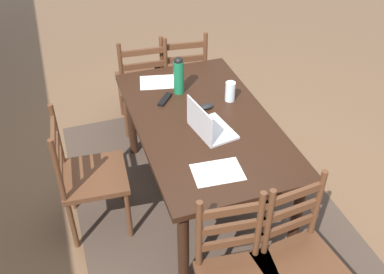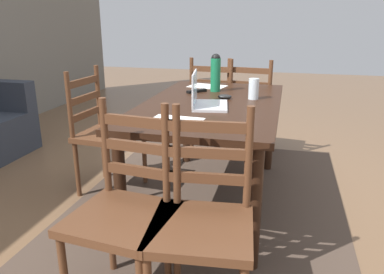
% 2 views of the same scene
% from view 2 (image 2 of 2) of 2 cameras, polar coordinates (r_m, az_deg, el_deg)
% --- Properties ---
extents(ground_plane, '(14.00, 14.00, 0.00)m').
position_cam_2_polar(ground_plane, '(2.88, 2.78, -9.44)').
color(ground_plane, brown).
extents(area_rug, '(2.56, 1.91, 0.01)m').
position_cam_2_polar(area_rug, '(2.88, 2.78, -9.39)').
color(area_rug, '#47382D').
rests_on(area_rug, ground).
extents(dining_table, '(1.61, 0.92, 0.75)m').
position_cam_2_polar(dining_table, '(2.65, 2.99, 3.35)').
color(dining_table, black).
rests_on(dining_table, ground).
extents(chair_right_far, '(0.47, 0.47, 0.95)m').
position_cam_2_polar(chair_right_far, '(3.77, 3.43, 4.65)').
color(chair_right_far, '#56331E').
rests_on(chair_right_far, ground).
extents(chair_left_near, '(0.48, 0.48, 0.95)m').
position_cam_2_polar(chair_left_near, '(1.69, 1.53, -12.68)').
color(chair_left_near, '#56331E').
rests_on(chair_left_near, ground).
extents(chair_left_far, '(0.49, 0.49, 0.95)m').
position_cam_2_polar(chair_left_far, '(1.79, -9.96, -11.07)').
color(chair_left_far, '#56331E').
rests_on(chair_left_far, ground).
extents(chair_far_head, '(0.47, 0.47, 0.95)m').
position_cam_2_polar(chair_far_head, '(2.97, -12.97, 0.59)').
color(chair_far_head, '#56331E').
rests_on(chair_far_head, ground).
extents(chair_right_near, '(0.49, 0.49, 0.95)m').
position_cam_2_polar(chair_right_near, '(3.72, 8.98, 4.29)').
color(chair_right_near, '#56331E').
rests_on(chair_right_near, ground).
extents(laptop, '(0.35, 0.27, 0.23)m').
position_cam_2_polar(laptop, '(2.47, 1.74, 5.91)').
color(laptop, silver).
rests_on(laptop, dining_table).
extents(water_bottle, '(0.08, 0.08, 0.29)m').
position_cam_2_polar(water_bottle, '(2.99, 3.58, 9.78)').
color(water_bottle, '#197247').
rests_on(water_bottle, dining_table).
extents(drinking_glass, '(0.07, 0.07, 0.15)m').
position_cam_2_polar(drinking_glass, '(2.74, 9.30, 7.19)').
color(drinking_glass, silver).
rests_on(drinking_glass, dining_table).
extents(computer_mouse, '(0.07, 0.11, 0.03)m').
position_cam_2_polar(computer_mouse, '(2.73, 4.97, 6.09)').
color(computer_mouse, black).
rests_on(computer_mouse, dining_table).
extents(tv_remote, '(0.16, 0.14, 0.02)m').
position_cam_2_polar(tv_remote, '(2.96, 0.71, 6.96)').
color(tv_remote, black).
rests_on(tv_remote, dining_table).
extents(paper_stack_left, '(0.23, 0.31, 0.00)m').
position_cam_2_polar(paper_stack_left, '(2.14, -2.52, 2.46)').
color(paper_stack_left, white).
rests_on(paper_stack_left, dining_table).
extents(paper_stack_right, '(0.27, 0.33, 0.00)m').
position_cam_2_polar(paper_stack_right, '(3.22, 2.33, 7.66)').
color(paper_stack_right, white).
rests_on(paper_stack_right, dining_table).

